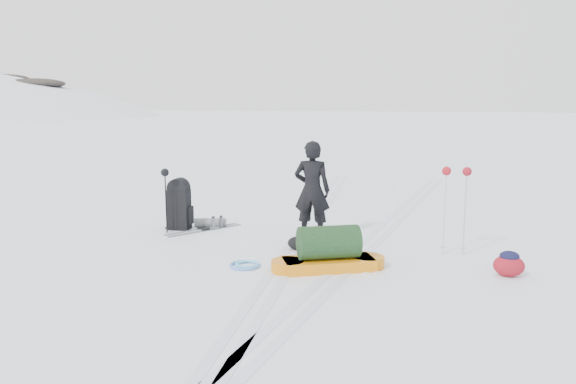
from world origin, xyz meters
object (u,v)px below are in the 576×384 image
object	(u,v)px
pulk_sled	(329,253)
expedition_rucksack	(183,206)
skier	(312,190)
ski_poles_black	(165,180)

from	to	relation	value
pulk_sled	expedition_rucksack	distance (m)	3.71
skier	pulk_sled	bearing A→B (deg)	107.74
expedition_rucksack	ski_poles_black	xyz separation A→B (m)	(-0.18, -0.36, 0.54)
skier	ski_poles_black	xyz separation A→B (m)	(-2.75, -0.23, 0.11)
skier	ski_poles_black	bearing A→B (deg)	2.74
skier	pulk_sled	xyz separation A→B (m)	(0.62, -1.74, -0.63)
skier	pulk_sled	world-z (taller)	skier
expedition_rucksack	ski_poles_black	world-z (taller)	ski_poles_black
expedition_rucksack	pulk_sled	bearing A→B (deg)	-33.25
pulk_sled	expedition_rucksack	xyz separation A→B (m)	(-3.19, 1.87, 0.21)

